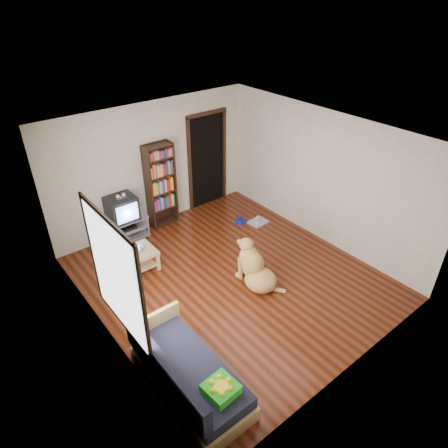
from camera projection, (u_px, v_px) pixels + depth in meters
ground at (231, 277)px, 7.13m from camera, size 5.00×5.00×0.00m
ceiling at (232, 137)px, 5.75m from camera, size 5.00×5.00×0.00m
wall_back at (153, 166)px, 8.10m from camera, size 4.50×0.00×4.50m
wall_front at (364, 298)px, 4.78m from camera, size 4.50×0.00×4.50m
wall_left at (100, 269)px, 5.25m from camera, size 0.00×5.00×5.00m
wall_right at (322, 177)px, 7.63m from camera, size 0.00×5.00×5.00m
green_cushion at (221, 389)px, 4.66m from camera, size 0.39×0.39×0.12m
laptop at (140, 251)px, 7.12m from camera, size 0.40×0.34×0.03m
dog_bowl at (240, 221)px, 8.70m from camera, size 0.22×0.22×0.08m
grey_rag at (258, 222)px, 8.70m from camera, size 0.42×0.35×0.03m
window at (115, 276)px, 4.82m from camera, size 0.03×1.46×1.70m
doorway at (207, 158)px, 8.89m from camera, size 1.03×0.05×2.19m
tv_stand at (125, 229)px, 8.00m from camera, size 0.90×0.45×0.50m
crt_tv at (121, 208)px, 7.76m from camera, size 0.55×0.52×0.58m
bookshelf at (160, 181)px, 8.18m from camera, size 0.60×0.30×1.80m
sofa at (186, 375)px, 5.08m from camera, size 0.80×1.80×0.80m
coffee_table at (140, 256)px, 7.21m from camera, size 0.55×0.55×0.40m
dog at (255, 269)px, 6.83m from camera, size 0.55×1.02×0.85m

